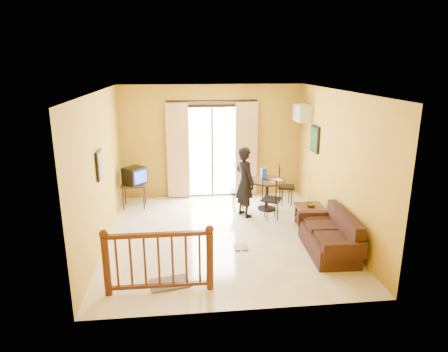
{
  "coord_description": "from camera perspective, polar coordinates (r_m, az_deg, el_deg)",
  "views": [
    {
      "loc": [
        -0.78,
        -7.24,
        3.3
      ],
      "look_at": [
        0.05,
        0.2,
        1.16
      ],
      "focal_mm": 32.0,
      "sensor_mm": 36.0,
      "label": 1
    }
  ],
  "objects": [
    {
      "name": "botanical_print",
      "position": [
        9.2,
        12.84,
        5.19
      ],
      "size": [
        0.05,
        0.5,
        0.6
      ],
      "color": "black",
      "rests_on": "room_shell"
    },
    {
      "name": "dining_chairs",
      "position": [
        9.29,
        5.87,
        -4.98
      ],
      "size": [
        1.65,
        1.38,
        0.95
      ],
      "color": "black",
      "rests_on": "ground"
    },
    {
      "name": "standing_person",
      "position": [
        8.74,
        2.97,
        -0.85
      ],
      "size": [
        0.59,
        0.68,
        1.56
      ],
      "primitive_type": "imported",
      "rotation": [
        0.0,
        0.0,
        2.04
      ],
      "color": "black",
      "rests_on": "ground"
    },
    {
      "name": "serving_tray",
      "position": [
        9.12,
        7.42,
        -0.61
      ],
      "size": [
        0.33,
        0.28,
        0.02
      ],
      "primitive_type": "cube",
      "rotation": [
        0.0,
        0.0,
        0.41
      ],
      "color": "#EDE7CA",
      "rests_on": "dining_table"
    },
    {
      "name": "sofa",
      "position": [
        7.48,
        15.02,
        -8.49
      ],
      "size": [
        0.79,
        1.59,
        0.75
      ],
      "rotation": [
        0.0,
        0.0,
        -0.05
      ],
      "color": "#321913",
      "rests_on": "ground"
    },
    {
      "name": "picture_left",
      "position": [
        7.39,
        -17.34,
        1.5
      ],
      "size": [
        0.05,
        0.42,
        0.52
      ],
      "color": "black",
      "rests_on": "room_shell"
    },
    {
      "name": "television",
      "position": [
        9.5,
        -12.66,
        0.04
      ],
      "size": [
        0.59,
        0.6,
        0.4
      ],
      "rotation": [
        0.0,
        0.0,
        0.84
      ],
      "color": "black",
      "rests_on": "tv_table"
    },
    {
      "name": "stair_balustrade",
      "position": [
        6.01,
        -9.33,
        -11.39
      ],
      "size": [
        1.63,
        0.13,
        1.04
      ],
      "color": "#471E0F",
      "rests_on": "ground"
    },
    {
      "name": "room_shell",
      "position": [
        7.45,
        -0.17,
        3.55
      ],
      "size": [
        5.0,
        5.0,
        5.0
      ],
      "color": "white",
      "rests_on": "ground"
    },
    {
      "name": "ground",
      "position": [
        7.99,
        -0.16,
        -8.46
      ],
      "size": [
        5.0,
        5.0,
        0.0
      ],
      "primitive_type": "plane",
      "color": "beige",
      "rests_on": "ground"
    },
    {
      "name": "balcony_door",
      "position": [
        9.93,
        -1.69,
        3.62
      ],
      "size": [
        2.25,
        0.14,
        2.46
      ],
      "color": "black",
      "rests_on": "ground"
    },
    {
      "name": "air_conditioner",
      "position": [
        9.7,
        11.08,
        8.82
      ],
      "size": [
        0.31,
        0.6,
        0.4
      ],
      "color": "silver",
      "rests_on": "room_shell"
    },
    {
      "name": "water_jug",
      "position": [
        9.22,
        5.71,
        0.4
      ],
      "size": [
        0.14,
        0.14,
        0.26
      ],
      "primitive_type": "cylinder",
      "color": "blue",
      "rests_on": "dining_table"
    },
    {
      "name": "dining_table",
      "position": [
        9.22,
        6.16,
        -1.43
      ],
      "size": [
        0.86,
        0.86,
        0.72
      ],
      "color": "black",
      "rests_on": "ground"
    },
    {
      "name": "coffee_table",
      "position": [
        8.33,
        12.61,
        -5.64
      ],
      "size": [
        0.55,
        0.99,
        0.44
      ],
      "color": "black",
      "rests_on": "ground"
    },
    {
      "name": "sandals",
      "position": [
        7.47,
        2.41,
        -10.18
      ],
      "size": [
        0.24,
        0.25,
        0.03
      ],
      "color": "brown",
      "rests_on": "ground"
    },
    {
      "name": "bowl",
      "position": [
        8.43,
        12.28,
        -4.07
      ],
      "size": [
        0.24,
        0.24,
        0.06
      ],
      "primitive_type": "imported",
      "rotation": [
        0.0,
        0.0,
        0.26
      ],
      "color": "brown",
      "rests_on": "coffee_table"
    },
    {
      "name": "tv_table",
      "position": [
        9.59,
        -12.76,
        -1.56
      ],
      "size": [
        0.56,
        0.47,
        0.56
      ],
      "color": "black",
      "rests_on": "ground"
    },
    {
      "name": "doormat",
      "position": [
        6.45,
        -7.78,
        -14.93
      ],
      "size": [
        0.67,
        0.51,
        0.02
      ],
      "primitive_type": "cube",
      "rotation": [
        0.0,
        0.0,
        0.2
      ],
      "color": "#524A41",
      "rests_on": "ground"
    }
  ]
}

